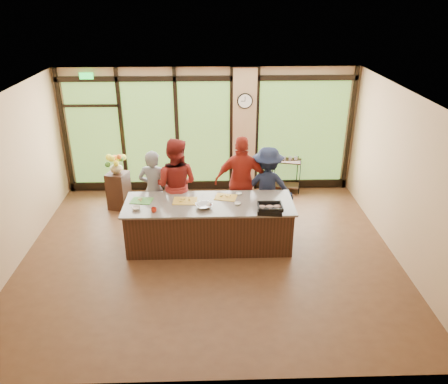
{
  "coord_description": "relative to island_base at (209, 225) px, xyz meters",
  "views": [
    {
      "loc": [
        0.05,
        -7.08,
        4.59
      ],
      "look_at": [
        0.29,
        0.4,
        1.1
      ],
      "focal_mm": 35.0,
      "sensor_mm": 36.0,
      "label": 1
    }
  ],
  "objects": [
    {
      "name": "cutting_board_center",
      "position": [
        -0.45,
        0.09,
        0.49
      ],
      "size": [
        0.46,
        0.36,
        0.01
      ],
      "primitive_type": "cube",
      "rotation": [
        0.0,
        0.0,
        -0.05
      ],
      "color": "gold",
      "rests_on": "countertop"
    },
    {
      "name": "window_wall",
      "position": [
        0.16,
        2.65,
        0.95
      ],
      "size": [
        6.9,
        0.12,
        3.0
      ],
      "color": "tan",
      "rests_on": "floor"
    },
    {
      "name": "cook_right",
      "position": [
        1.21,
        0.85,
        0.42
      ],
      "size": [
        1.19,
        0.79,
        1.71
      ],
      "primitive_type": "imported",
      "rotation": [
        0.0,
        0.0,
        3.0
      ],
      "color": "#181F36",
      "rests_on": "floor"
    },
    {
      "name": "back_wall",
      "position": [
        0.0,
        2.7,
        1.06
      ],
      "size": [
        7.0,
        0.0,
        7.0
      ],
      "primitive_type": "plane",
      "rotation": [
        1.57,
        0.0,
        0.0
      ],
      "color": "tan",
      "rests_on": "floor"
    },
    {
      "name": "mixing_bowl",
      "position": [
        -0.09,
        -0.2,
        0.52
      ],
      "size": [
        0.4,
        0.4,
        0.07
      ],
      "primitive_type": "imported",
      "rotation": [
        0.0,
        0.0,
        0.41
      ],
      "color": "silver",
      "rests_on": "countertop"
    },
    {
      "name": "flower_stand",
      "position": [
        -2.06,
        1.7,
        -0.01
      ],
      "size": [
        0.53,
        0.53,
        0.86
      ],
      "primitive_type": "cube",
      "rotation": [
        0.0,
        0.0,
        -0.3
      ],
      "color": "#331A11",
      "rests_on": "floor"
    },
    {
      "name": "bar_cart",
      "position": [
        1.89,
        2.45,
        0.11
      ],
      "size": [
        0.75,
        0.55,
        0.92
      ],
      "rotation": [
        0.0,
        0.0,
        -0.28
      ],
      "color": "#331A11",
      "rests_on": "floor"
    },
    {
      "name": "cook_left",
      "position": [
        -1.12,
        0.76,
        0.41
      ],
      "size": [
        0.68,
        0.51,
        1.71
      ],
      "primitive_type": "imported",
      "rotation": [
        0.0,
        0.0,
        2.98
      ],
      "color": "slate",
      "rests_on": "floor"
    },
    {
      "name": "countertop",
      "position": [
        0.0,
        0.0,
        0.46
      ],
      "size": [
        3.2,
        1.1,
        0.04
      ],
      "primitive_type": "cube",
      "color": "gray",
      "rests_on": "island_base"
    },
    {
      "name": "ceiling",
      "position": [
        0.0,
        -0.3,
        2.56
      ],
      "size": [
        7.0,
        7.0,
        0.0
      ],
      "primitive_type": "plane",
      "rotation": [
        3.14,
        0.0,
        0.0
      ],
      "color": "white",
      "rests_on": "back_wall"
    },
    {
      "name": "wall_clock",
      "position": [
        0.85,
        2.57,
        1.81
      ],
      "size": [
        0.36,
        0.04,
        0.36
      ],
      "color": "black",
      "rests_on": "window_wall"
    },
    {
      "name": "cook_midright",
      "position": [
        0.69,
        0.86,
        0.53
      ],
      "size": [
        1.17,
        0.57,
        1.94
      ],
      "primitive_type": "imported",
      "rotation": [
        0.0,
        0.0,
        3.05
      ],
      "color": "maroon",
      "rests_on": "floor"
    },
    {
      "name": "prep_bowl_near",
      "position": [
        -1.33,
        -0.23,
        0.51
      ],
      "size": [
        0.17,
        0.17,
        0.05
      ],
      "primitive_type": "imported",
      "rotation": [
        0.0,
        0.0,
        0.02
      ],
      "color": "white",
      "rests_on": "countertop"
    },
    {
      "name": "prep_bowl_far",
      "position": [
        0.59,
        0.37,
        0.49
      ],
      "size": [
        0.13,
        0.13,
        0.03
      ],
      "primitive_type": "imported",
      "rotation": [
        0.0,
        0.0,
        -0.09
      ],
      "color": "white",
      "rests_on": "countertop"
    },
    {
      "name": "cutting_board_right",
      "position": [
        0.33,
        0.23,
        0.49
      ],
      "size": [
        0.47,
        0.39,
        0.01
      ],
      "primitive_type": "cube",
      "rotation": [
        0.0,
        0.0,
        -0.23
      ],
      "color": "gold",
      "rests_on": "countertop"
    },
    {
      "name": "right_wall",
      "position": [
        3.5,
        -0.3,
        1.06
      ],
      "size": [
        0.0,
        6.0,
        6.0
      ],
      "primitive_type": "plane",
      "rotation": [
        1.57,
        0.0,
        -1.57
      ],
      "color": "tan",
      "rests_on": "floor"
    },
    {
      "name": "prep_bowl_mid",
      "position": [
        0.54,
        -0.09,
        0.5
      ],
      "size": [
        0.14,
        0.14,
        0.04
      ],
      "primitive_type": "imported",
      "rotation": [
        0.0,
        0.0,
        0.14
      ],
      "color": "white",
      "rests_on": "countertop"
    },
    {
      "name": "cutting_board_left",
      "position": [
        -1.28,
        0.13,
        0.49
      ],
      "size": [
        0.44,
        0.35,
        0.01
      ],
      "primitive_type": "cube",
      "rotation": [
        0.0,
        0.0,
        -0.15
      ],
      "color": "#408731",
      "rests_on": "countertop"
    },
    {
      "name": "island_base",
      "position": [
        0.0,
        0.0,
        0.0
      ],
      "size": [
        3.1,
        1.0,
        0.88
      ],
      "primitive_type": "cube",
      "color": "#331A11",
      "rests_on": "floor"
    },
    {
      "name": "cook_midleft",
      "position": [
        -0.68,
        0.76,
        0.54
      ],
      "size": [
        1.1,
        0.95,
        1.95
      ],
      "primitive_type": "imported",
      "rotation": [
        0.0,
        0.0,
        2.9
      ],
      "color": "maroon",
      "rests_on": "floor"
    },
    {
      "name": "flower_vase",
      "position": [
        -2.06,
        1.7,
        0.56
      ],
      "size": [
        0.37,
        0.37,
        0.29
      ],
      "primitive_type": "imported",
      "rotation": [
        0.0,
        0.0,
        0.42
      ],
      "color": "#968052",
      "rests_on": "flower_stand"
    },
    {
      "name": "left_wall",
      "position": [
        -3.5,
        -0.3,
        1.06
      ],
      "size": [
        0.0,
        6.0,
        6.0
      ],
      "primitive_type": "plane",
      "rotation": [
        1.57,
        0.0,
        1.57
      ],
      "color": "tan",
      "rests_on": "floor"
    },
    {
      "name": "roasting_pan",
      "position": [
        1.1,
        -0.4,
        0.52
      ],
      "size": [
        0.49,
        0.4,
        0.08
      ],
      "primitive_type": "cube",
      "rotation": [
        0.0,
        0.0,
        -0.15
      ],
      "color": "black",
      "rests_on": "countertop"
    },
    {
      "name": "floor",
      "position": [
        0.0,
        -0.3,
        -0.44
      ],
      "size": [
        7.0,
        7.0,
        0.0
      ],
      "primitive_type": "plane",
      "color": "#4C2D1A",
      "rests_on": "ground"
    },
    {
      "name": "red_ramekin",
      "position": [
        -1.0,
        -0.33,
        0.52
      ],
      "size": [
        0.13,
        0.13,
        0.08
      ],
      "primitive_type": "imported",
      "rotation": [
        0.0,
        0.0,
        0.35
      ],
      "color": "red",
      "rests_on": "countertop"
    }
  ]
}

